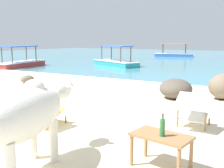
{
  "coord_description": "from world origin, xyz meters",
  "views": [
    {
      "loc": [
        4.06,
        -3.17,
        1.72
      ],
      "look_at": [
        0.44,
        3.0,
        0.55
      ],
      "focal_mm": 44.11,
      "sensor_mm": 36.0,
      "label": 1
    }
  ],
  "objects_px": {
    "boat_blue": "(174,54)",
    "boat_red": "(20,62)",
    "bottle": "(162,127)",
    "boat_teal": "(116,61)",
    "cow": "(24,114)",
    "deck_chair_far": "(43,107)",
    "deck_chair_near": "(192,109)",
    "low_bench_table": "(161,140)"
  },
  "relations": [
    {
      "from": "boat_blue",
      "to": "boat_red",
      "type": "height_order",
      "value": "same"
    },
    {
      "from": "bottle",
      "to": "boat_teal",
      "type": "height_order",
      "value": "boat_teal"
    },
    {
      "from": "cow",
      "to": "boat_red",
      "type": "height_order",
      "value": "boat_red"
    },
    {
      "from": "bottle",
      "to": "deck_chair_far",
      "type": "distance_m",
      "value": 2.67
    },
    {
      "from": "boat_teal",
      "to": "boat_red",
      "type": "xyz_separation_m",
      "value": [
        -4.76,
        -3.63,
        0.0
      ]
    },
    {
      "from": "boat_teal",
      "to": "boat_red",
      "type": "distance_m",
      "value": 5.99
    },
    {
      "from": "deck_chair_near",
      "to": "cow",
      "type": "bearing_deg",
      "value": 152.72
    },
    {
      "from": "boat_blue",
      "to": "boat_teal",
      "type": "relative_size",
      "value": 1.01
    },
    {
      "from": "boat_teal",
      "to": "boat_red",
      "type": "bearing_deg",
      "value": -117.05
    },
    {
      "from": "boat_teal",
      "to": "cow",
      "type": "bearing_deg",
      "value": -39.2
    },
    {
      "from": "deck_chair_near",
      "to": "boat_teal",
      "type": "height_order",
      "value": "boat_teal"
    },
    {
      "from": "low_bench_table",
      "to": "cow",
      "type": "bearing_deg",
      "value": -136.82
    },
    {
      "from": "boat_teal",
      "to": "deck_chair_far",
      "type": "bearing_deg",
      "value": -41.09
    },
    {
      "from": "low_bench_table",
      "to": "boat_red",
      "type": "bearing_deg",
      "value": 153.77
    },
    {
      "from": "deck_chair_near",
      "to": "deck_chair_far",
      "type": "relative_size",
      "value": 0.97
    },
    {
      "from": "low_bench_table",
      "to": "boat_teal",
      "type": "relative_size",
      "value": 0.21
    },
    {
      "from": "cow",
      "to": "deck_chair_far",
      "type": "bearing_deg",
      "value": 25.58
    },
    {
      "from": "bottle",
      "to": "deck_chair_near",
      "type": "xyz_separation_m",
      "value": [
        -0.09,
        1.89,
        -0.19
      ]
    },
    {
      "from": "cow",
      "to": "bottle",
      "type": "height_order",
      "value": "cow"
    },
    {
      "from": "cow",
      "to": "deck_chair_far",
      "type": "xyz_separation_m",
      "value": [
        -1.16,
        1.49,
        -0.39
      ]
    },
    {
      "from": "boat_blue",
      "to": "boat_teal",
      "type": "distance_m",
      "value": 10.82
    },
    {
      "from": "boat_teal",
      "to": "boat_red",
      "type": "relative_size",
      "value": 1.0
    },
    {
      "from": "low_bench_table",
      "to": "deck_chair_far",
      "type": "height_order",
      "value": "deck_chair_far"
    },
    {
      "from": "bottle",
      "to": "cow",
      "type": "bearing_deg",
      "value": -147.08
    },
    {
      "from": "cow",
      "to": "bottle",
      "type": "bearing_deg",
      "value": -69.38
    },
    {
      "from": "cow",
      "to": "low_bench_table",
      "type": "bearing_deg",
      "value": -67.54
    },
    {
      "from": "bottle",
      "to": "boat_blue",
      "type": "height_order",
      "value": "boat_blue"
    },
    {
      "from": "cow",
      "to": "deck_chair_near",
      "type": "relative_size",
      "value": 2.68
    },
    {
      "from": "bottle",
      "to": "boat_teal",
      "type": "bearing_deg",
      "value": 121.96
    },
    {
      "from": "boat_red",
      "to": "low_bench_table",
      "type": "bearing_deg",
      "value": 47.42
    },
    {
      "from": "cow",
      "to": "deck_chair_near",
      "type": "height_order",
      "value": "cow"
    },
    {
      "from": "deck_chair_near",
      "to": "boat_teal",
      "type": "bearing_deg",
      "value": 34.41
    },
    {
      "from": "low_bench_table",
      "to": "deck_chair_far",
      "type": "xyz_separation_m",
      "value": [
        -2.58,
        0.51,
        0.01
      ]
    },
    {
      "from": "bottle",
      "to": "deck_chair_near",
      "type": "relative_size",
      "value": 0.38
    },
    {
      "from": "deck_chair_near",
      "to": "boat_blue",
      "type": "height_order",
      "value": "boat_blue"
    },
    {
      "from": "bottle",
      "to": "deck_chair_near",
      "type": "height_order",
      "value": "bottle"
    },
    {
      "from": "deck_chair_far",
      "to": "boat_teal",
      "type": "bearing_deg",
      "value": 18.97
    },
    {
      "from": "boat_blue",
      "to": "boat_red",
      "type": "distance_m",
      "value": 15.33
    },
    {
      "from": "deck_chair_near",
      "to": "boat_blue",
      "type": "xyz_separation_m",
      "value": [
        -7.14,
        21.13,
        -0.13
      ]
    },
    {
      "from": "deck_chair_near",
      "to": "boat_blue",
      "type": "relative_size",
      "value": 0.2
    },
    {
      "from": "bottle",
      "to": "boat_teal",
      "type": "distance_m",
      "value": 14.4
    },
    {
      "from": "boat_blue",
      "to": "boat_teal",
      "type": "height_order",
      "value": "same"
    }
  ]
}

